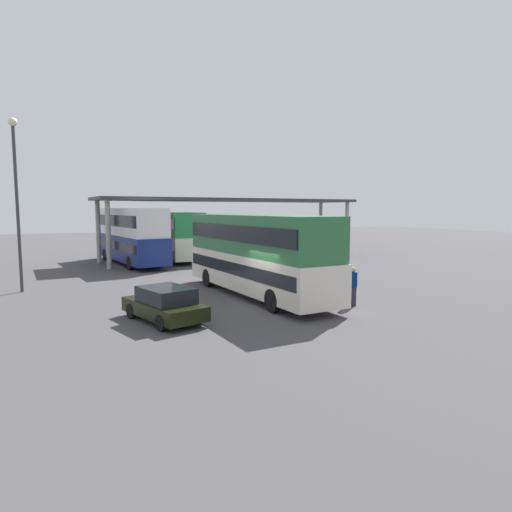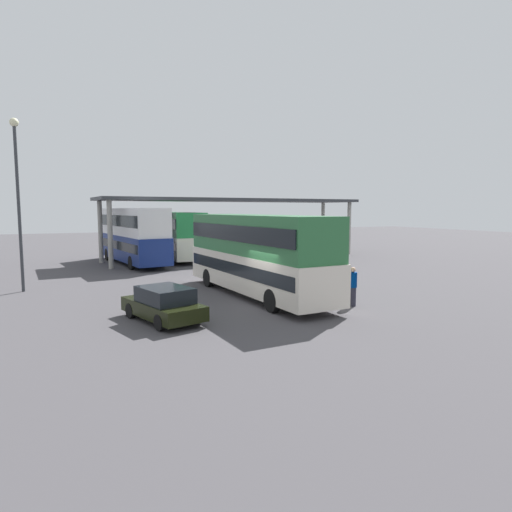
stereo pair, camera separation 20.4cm
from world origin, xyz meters
name	(u,v)px [view 2 (the right image)]	position (x,y,z in m)	size (l,w,h in m)	color
ground_plane	(269,309)	(0.00, 0.00, 0.00)	(140.00, 140.00, 0.00)	#444245
double_decker_main	(256,252)	(0.74, 2.98, 2.22)	(3.21, 11.49, 4.03)	silver
parked_hatchback	(164,304)	(-4.63, -0.15, 0.67)	(2.68, 4.22, 1.35)	black
double_decker_near_canopy	(132,234)	(-2.72, 18.91, 2.40)	(3.90, 11.45, 4.39)	navy
double_decker_mid_row	(176,233)	(1.35, 21.10, 2.23)	(2.83, 11.48, 4.05)	silver
depot_canopy	(236,202)	(6.28, 19.26, 4.92)	(23.71, 6.88, 5.24)	#33353A
lamppost_tall	(18,186)	(-9.95, 9.09, 5.51)	(0.44, 0.44, 8.92)	#33353A
pedestrian_waiting	(353,287)	(3.64, -1.03, 0.88)	(0.38, 0.38, 1.76)	#262633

